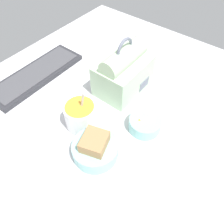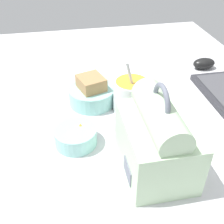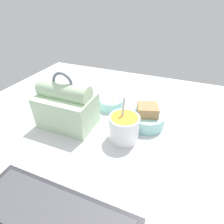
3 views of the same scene
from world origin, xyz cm
name	(u,v)px [view 2 (image 2 of 3)]	position (x,y,z in cm)	size (l,w,h in cm)	color
desk_surface	(115,115)	(0.00, 0.00, 1.00)	(140.00, 110.00, 2.00)	silver
lunch_bag	(157,139)	(21.61, 4.48, 9.90)	(20.33, 14.16, 21.24)	#B7D6AD
soup_cup	(131,95)	(-0.80, 4.72, 6.86)	(10.23, 10.23, 15.48)	white
bento_bowl_sandwich	(92,93)	(-6.33, -5.91, 5.24)	(13.58, 13.58, 8.68)	#93D1CC
bento_bowl_snacks	(76,136)	(10.76, -12.17, 4.28)	(10.44, 10.44, 5.12)	#93D1CC
computer_mouse	(204,63)	(-20.76, 37.02, 3.95)	(4.98, 8.12, 3.90)	black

